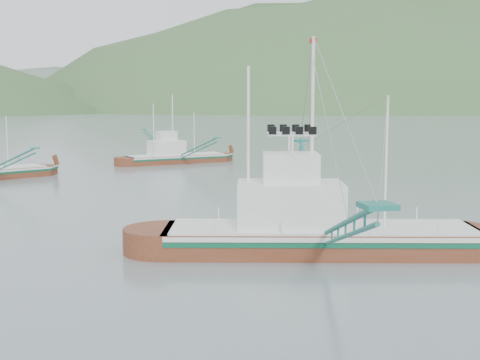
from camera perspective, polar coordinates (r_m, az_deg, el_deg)
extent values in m
plane|color=slate|center=(37.91, 1.93, -5.90)|extent=(1200.00, 1200.00, 0.00)
cube|color=#5D2813|center=(37.20, 6.94, -5.84)|extent=(17.83, 8.35, 2.30)
cube|color=silver|center=(37.00, 6.96, -4.36)|extent=(17.52, 8.36, 0.25)
cube|color=#0B5135|center=(37.06, 6.96, -4.80)|extent=(17.52, 8.39, 0.25)
cube|color=silver|center=(36.95, 6.97, -4.02)|extent=(16.94, 7.93, 0.14)
cube|color=silver|center=(36.59, 4.31, -2.17)|extent=(6.43, 4.87, 2.53)
cube|color=silver|center=(36.32, 4.34, 1.05)|extent=(3.48, 3.13, 1.61)
cylinder|color=white|center=(36.26, 6.18, 3.94)|extent=(0.18, 0.18, 10.34)
cylinder|color=white|center=(36.15, 0.71, 2.73)|extent=(0.16, 0.16, 8.79)
cylinder|color=white|center=(36.98, 12.37, 1.46)|extent=(0.14, 0.14, 7.24)
cylinder|color=white|center=(75.05, -19.25, 3.09)|extent=(0.11, 0.11, 5.52)
cube|color=#5D2813|center=(87.19, -5.47, 1.56)|extent=(13.54, 7.09, 1.74)
cube|color=silver|center=(87.12, -5.47, 2.04)|extent=(13.31, 7.08, 0.19)
cube|color=#0B5135|center=(87.14, -5.47, 1.90)|extent=(13.31, 7.09, 0.19)
cube|color=silver|center=(87.10, -5.47, 2.16)|extent=(12.86, 6.73, 0.10)
cube|color=silver|center=(86.52, -6.28, 2.72)|extent=(4.98, 3.92, 1.92)
cube|color=silver|center=(86.42, -6.29, 3.76)|extent=(2.72, 2.49, 1.22)
cylinder|color=white|center=(86.69, -5.77, 4.70)|extent=(0.14, 0.14, 7.85)
cylinder|color=white|center=(85.72, -7.38, 4.26)|extent=(0.12, 0.12, 6.67)
cylinder|color=white|center=(87.98, -3.93, 3.99)|extent=(0.10, 0.10, 5.50)
ellipsoid|color=#385B2F|center=(528.29, 16.00, 5.89)|extent=(684.00, 432.00, 306.00)
ellipsoid|color=slate|center=(597.16, -8.51, 6.19)|extent=(960.00, 400.00, 240.00)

